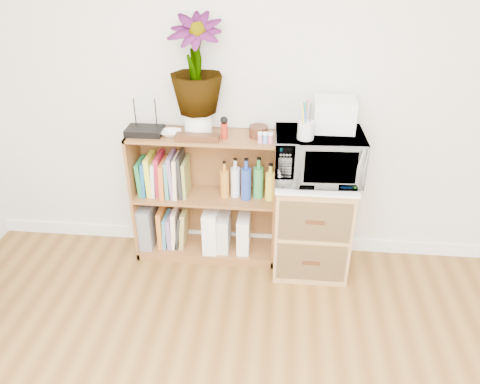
# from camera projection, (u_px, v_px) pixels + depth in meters

# --- Properties ---
(skirting_board) EXTENTS (4.00, 0.02, 0.10)m
(skirting_board) POSITION_uv_depth(u_px,v_px,m) (255.00, 239.00, 3.59)
(skirting_board) COLOR white
(skirting_board) RESTS_ON ground
(bookshelf) EXTENTS (1.00, 0.30, 0.95)m
(bookshelf) POSITION_uv_depth(u_px,v_px,m) (205.00, 198.00, 3.29)
(bookshelf) COLOR brown
(bookshelf) RESTS_ON ground
(wicker_unit) EXTENTS (0.50, 0.45, 0.70)m
(wicker_unit) POSITION_uv_depth(u_px,v_px,m) (312.00, 224.00, 3.22)
(wicker_unit) COLOR #9E7542
(wicker_unit) RESTS_ON ground
(microwave) EXTENTS (0.57, 0.40, 0.30)m
(microwave) POSITION_uv_depth(u_px,v_px,m) (318.00, 156.00, 2.96)
(microwave) COLOR white
(microwave) RESTS_ON wicker_unit
(pen_cup) EXTENTS (0.10, 0.10, 0.11)m
(pen_cup) POSITION_uv_depth(u_px,v_px,m) (306.00, 130.00, 2.79)
(pen_cup) COLOR silver
(pen_cup) RESTS_ON microwave
(small_appliance) EXTENTS (0.25, 0.21, 0.20)m
(small_appliance) POSITION_uv_depth(u_px,v_px,m) (334.00, 114.00, 2.89)
(small_appliance) COLOR white
(small_appliance) RESTS_ON microwave
(router) EXTENTS (0.24, 0.16, 0.04)m
(router) POSITION_uv_depth(u_px,v_px,m) (145.00, 131.00, 3.06)
(router) COLOR black
(router) RESTS_ON bookshelf
(white_bowl) EXTENTS (0.13, 0.13, 0.03)m
(white_bowl) POSITION_uv_depth(u_px,v_px,m) (171.00, 133.00, 3.04)
(white_bowl) COLOR white
(white_bowl) RESTS_ON bookshelf
(plant_pot) EXTENTS (0.18, 0.18, 0.15)m
(plant_pot) POSITION_uv_depth(u_px,v_px,m) (198.00, 123.00, 3.04)
(plant_pot) COLOR white
(plant_pot) RESTS_ON bookshelf
(potted_plant) EXTENTS (0.34, 0.34, 0.60)m
(potted_plant) POSITION_uv_depth(u_px,v_px,m) (196.00, 65.00, 2.86)
(potted_plant) COLOR #28652B
(potted_plant) RESTS_ON plant_pot
(trinket_box) EXTENTS (0.28, 0.07, 0.04)m
(trinket_box) POSITION_uv_depth(u_px,v_px,m) (197.00, 138.00, 2.96)
(trinket_box) COLOR #391A0F
(trinket_box) RESTS_ON bookshelf
(kokeshi_doll) EXTENTS (0.04, 0.04, 0.10)m
(kokeshi_doll) POSITION_uv_depth(u_px,v_px,m) (224.00, 131.00, 2.98)
(kokeshi_doll) COLOR maroon
(kokeshi_doll) RESTS_ON bookshelf
(wooden_bowl) EXTENTS (0.12, 0.12, 0.07)m
(wooden_bowl) POSITION_uv_depth(u_px,v_px,m) (258.00, 131.00, 3.02)
(wooden_bowl) COLOR #361B0E
(wooden_bowl) RESTS_ON bookshelf
(paint_jars) EXTENTS (0.10, 0.04, 0.05)m
(paint_jars) POSITION_uv_depth(u_px,v_px,m) (265.00, 139.00, 2.93)
(paint_jars) COLOR #CE7286
(paint_jars) RESTS_ON bookshelf
(file_box) EXTENTS (0.10, 0.26, 0.32)m
(file_box) POSITION_uv_depth(u_px,v_px,m) (148.00, 223.00, 3.45)
(file_box) COLOR slate
(file_box) RESTS_ON bookshelf
(magazine_holder_left) EXTENTS (0.10, 0.26, 0.32)m
(magazine_holder_left) POSITION_uv_depth(u_px,v_px,m) (212.00, 228.00, 3.40)
(magazine_holder_left) COLOR white
(magazine_holder_left) RESTS_ON bookshelf
(magazine_holder_mid) EXTENTS (0.08, 0.21, 0.27)m
(magazine_holder_mid) POSITION_uv_depth(u_px,v_px,m) (224.00, 231.00, 3.40)
(magazine_holder_mid) COLOR silver
(magazine_holder_mid) RESTS_ON bookshelf
(magazine_holder_right) EXTENTS (0.09, 0.22, 0.28)m
(magazine_holder_right) POSITION_uv_depth(u_px,v_px,m) (244.00, 232.00, 3.39)
(magazine_holder_right) COLOR white
(magazine_holder_right) RESTS_ON bookshelf
(cookbooks) EXTENTS (0.35, 0.20, 0.31)m
(cookbooks) POSITION_uv_depth(u_px,v_px,m) (164.00, 176.00, 3.23)
(cookbooks) COLOR #207A40
(cookbooks) RESTS_ON bookshelf
(liquor_bottles) EXTENTS (0.38, 0.07, 0.29)m
(liquor_bottles) POSITION_uv_depth(u_px,v_px,m) (248.00, 179.00, 3.18)
(liquor_bottles) COLOR #C27724
(liquor_bottles) RESTS_ON bookshelf
(lower_books) EXTENTS (0.21, 0.19, 0.29)m
(lower_books) POSITION_uv_depth(u_px,v_px,m) (173.00, 228.00, 3.44)
(lower_books) COLOR #C76A23
(lower_books) RESTS_ON bookshelf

